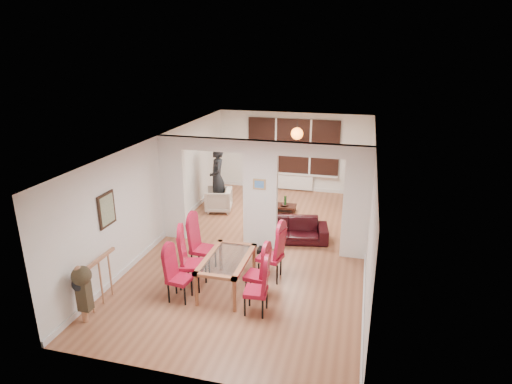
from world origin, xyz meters
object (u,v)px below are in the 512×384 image
at_px(armchair, 218,200).
at_px(coffee_table, 281,208).
at_px(person, 217,178).
at_px(bowl, 284,205).
at_px(dining_chair_la, 179,275).
at_px(television, 351,196).
at_px(dining_chair_lc, 203,246).
at_px(dining_chair_rb, 256,272).
at_px(sofa, 288,230).
at_px(dining_table, 227,273).
at_px(dining_chair_ra, 256,288).
at_px(bottle, 285,200).
at_px(dining_chair_lb, 192,260).
at_px(dining_chair_rc, 270,253).

height_order(armchair, coffee_table, armchair).
xyz_separation_m(person, bowl, (1.98, 0.16, -0.72)).
bearing_deg(dining_chair_la, television, 71.71).
distance_m(person, coffee_table, 2.05).
relative_size(dining_chair_la, dining_chair_lc, 0.87).
distance_m(dining_chair_rb, sofa, 2.65).
relative_size(dining_chair_lc, sofa, 0.60).
height_order(dining_table, dining_chair_ra, dining_chair_ra).
distance_m(dining_chair_la, television, 6.68).
relative_size(coffee_table, bottle, 3.03).
height_order(person, coffee_table, person).
distance_m(dining_chair_la, dining_chair_lb, 0.50).
bearing_deg(sofa, coffee_table, 96.58).
bearing_deg(dining_chair_la, bottle, 85.60).
xyz_separation_m(dining_chair_lb, bottle, (1.01, 4.55, -0.24)).
relative_size(dining_chair_ra, sofa, 0.53).
height_order(sofa, person, person).
height_order(person, bowl, person).
distance_m(sofa, person, 3.01).
height_order(dining_chair_ra, coffee_table, dining_chair_ra).
relative_size(sofa, bowl, 8.59).
relative_size(armchair, coffee_table, 0.85).
height_order(dining_chair_lb, dining_chair_rc, dining_chair_lb).
height_order(dining_table, sofa, dining_table).
bearing_deg(coffee_table, dining_chair_ra, -83.72).
height_order(dining_chair_lc, dining_chair_rb, dining_chair_lc).
relative_size(dining_chair_lc, coffee_table, 1.33).
relative_size(dining_table, dining_chair_la, 1.46).
height_order(dining_chair_lb, bowl, dining_chair_lb).
relative_size(television, bowl, 4.72).
height_order(dining_chair_lc, person, person).
bearing_deg(dining_chair_ra, dining_chair_rb, 98.60).
height_order(dining_chair_lb, person, person).
xyz_separation_m(dining_chair_lc, armchair, (-0.87, 3.44, -0.24)).
relative_size(dining_chair_rc, bottle, 3.97).
distance_m(bottle, bowl, 0.15).
bearing_deg(bowl, dining_chair_la, -102.14).
bearing_deg(dining_chair_lc, dining_chair_lb, -82.44).
bearing_deg(armchair, person, -168.55).
bearing_deg(dining_table, bottle, 85.92).
relative_size(dining_chair_lb, dining_chair_ra, 1.15).
bearing_deg(dining_chair_lc, dining_chair_la, -86.72).
relative_size(dining_chair_lc, dining_chair_rb, 1.15).
distance_m(dining_chair_rc, sofa, 1.97).
relative_size(dining_chair_rc, coffee_table, 1.31).
distance_m(dining_table, armchair, 4.34).
xyz_separation_m(dining_chair_lb, television, (2.85, 5.52, -0.28)).
distance_m(armchair, person, 0.63).
bearing_deg(dining_chair_rb, bowl, 101.56).
xyz_separation_m(dining_chair_lb, person, (-0.98, 4.29, 0.36)).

